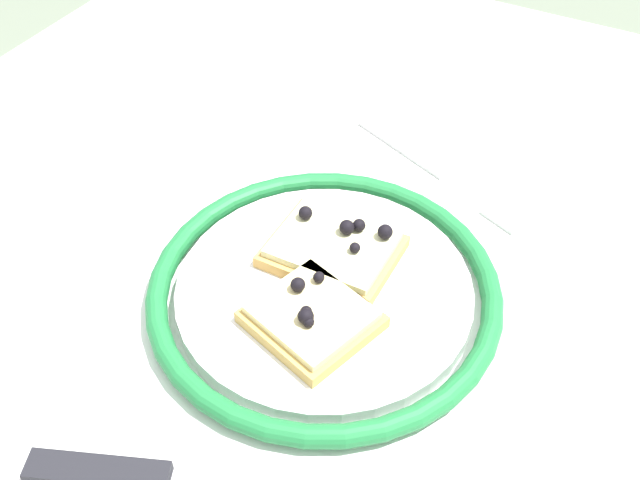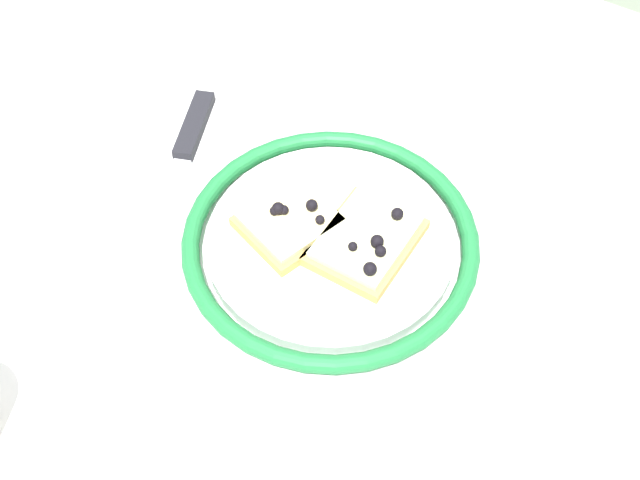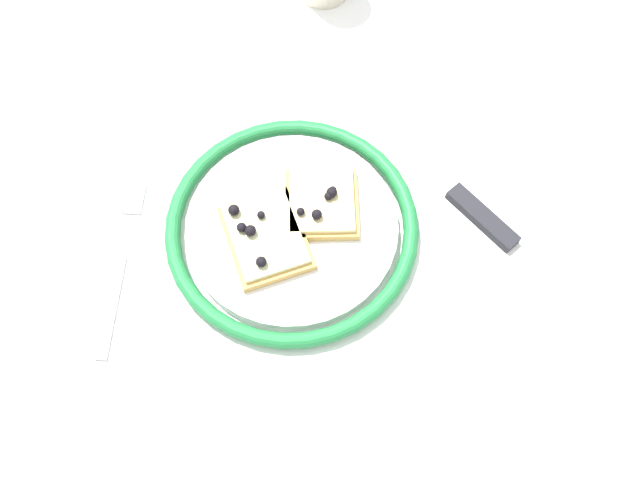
{
  "view_description": "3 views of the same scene",
  "coord_description": "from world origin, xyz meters",
  "px_view_note": "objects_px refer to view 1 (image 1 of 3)",
  "views": [
    {
      "loc": [
        0.31,
        0.2,
        1.19
      ],
      "look_at": [
        -0.04,
        0.01,
        0.79
      ],
      "focal_mm": 41.99,
      "sensor_mm": 36.0,
      "label": 1
    },
    {
      "loc": [
        -0.25,
        0.4,
        1.35
      ],
      "look_at": [
        -0.02,
        0.03,
        0.77
      ],
      "focal_mm": 46.1,
      "sensor_mm": 36.0,
      "label": 2
    },
    {
      "loc": [
        -0.1,
        -0.29,
        1.4
      ],
      "look_at": [
        0.0,
        -0.0,
        0.76
      ],
      "focal_mm": 37.94,
      "sensor_mm": 36.0,
      "label": 3
    }
  ],
  "objects_px": {
    "pizza_slice_near": "(312,316)",
    "plate": "(324,291)",
    "dining_table": "(288,368)",
    "knife": "(150,479)",
    "fork": "(436,171)",
    "pizza_slice_far": "(334,248)"
  },
  "relations": [
    {
      "from": "dining_table",
      "to": "plate",
      "type": "bearing_deg",
      "value": 131.08
    },
    {
      "from": "dining_table",
      "to": "knife",
      "type": "distance_m",
      "value": 0.18
    },
    {
      "from": "pizza_slice_near",
      "to": "pizza_slice_far",
      "type": "xyz_separation_m",
      "value": [
        -0.07,
        -0.02,
        0.0
      ]
    },
    {
      "from": "pizza_slice_near",
      "to": "plate",
      "type": "bearing_deg",
      "value": -166.0
    },
    {
      "from": "plate",
      "to": "dining_table",
      "type": "bearing_deg",
      "value": -48.92
    },
    {
      "from": "plate",
      "to": "pizza_slice_far",
      "type": "height_order",
      "value": "pizza_slice_far"
    },
    {
      "from": "fork",
      "to": "knife",
      "type": "bearing_deg",
      "value": -6.61
    },
    {
      "from": "dining_table",
      "to": "fork",
      "type": "xyz_separation_m",
      "value": [
        -0.2,
        0.04,
        0.08
      ]
    },
    {
      "from": "knife",
      "to": "fork",
      "type": "distance_m",
      "value": 0.37
    },
    {
      "from": "dining_table",
      "to": "knife",
      "type": "height_order",
      "value": "knife"
    },
    {
      "from": "pizza_slice_near",
      "to": "fork",
      "type": "xyz_separation_m",
      "value": [
        -0.22,
        0.01,
        -0.02
      ]
    },
    {
      "from": "fork",
      "to": "pizza_slice_near",
      "type": "bearing_deg",
      "value": -2.46
    },
    {
      "from": "plate",
      "to": "pizza_slice_near",
      "type": "relative_size",
      "value": 2.67
    },
    {
      "from": "fork",
      "to": "plate",
      "type": "bearing_deg",
      "value": -5.8
    },
    {
      "from": "pizza_slice_far",
      "to": "knife",
      "type": "height_order",
      "value": "pizza_slice_far"
    },
    {
      "from": "pizza_slice_near",
      "to": "knife",
      "type": "xyz_separation_m",
      "value": [
        0.15,
        -0.03,
        -0.02
      ]
    },
    {
      "from": "dining_table",
      "to": "plate",
      "type": "relative_size",
      "value": 4.08
    },
    {
      "from": "dining_table",
      "to": "fork",
      "type": "bearing_deg",
      "value": 168.43
    },
    {
      "from": "knife",
      "to": "fork",
      "type": "bearing_deg",
      "value": 173.39
    },
    {
      "from": "pizza_slice_far",
      "to": "knife",
      "type": "bearing_deg",
      "value": -4.04
    },
    {
      "from": "plate",
      "to": "fork",
      "type": "height_order",
      "value": "plate"
    },
    {
      "from": "fork",
      "to": "pizza_slice_far",
      "type": "bearing_deg",
      "value": -10.24
    }
  ]
}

